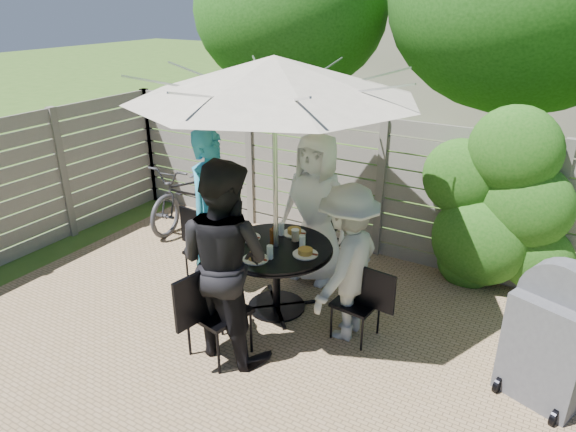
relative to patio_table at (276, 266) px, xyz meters
The scene contains 22 objects.
backyard_envelope 9.33m from the patio_table, 86.57° to the left, with size 60.00×60.00×5.00m.
patio_table is the anchor object (origin of this frame).
umbrella 1.96m from the patio_table, 90.00° to the left, with size 2.89×2.89×2.70m.
chair_back 1.00m from the patio_table, 87.62° to the left, with size 0.44×0.63×0.86m.
person_back 0.91m from the patio_table, 87.63° to the left, with size 0.88×0.57×1.81m, color white.
chair_left 1.00m from the patio_table, behind, with size 0.68×0.48×0.91m.
person_left 0.93m from the patio_table, behind, with size 0.70×0.46×1.91m, color teal.
chair_front 1.00m from the patio_table, 92.50° to the right, with size 0.56×0.75×1.00m.
person_front 0.93m from the patio_table, 92.37° to the right, with size 0.94×0.73×1.94m, color black.
chair_right 1.01m from the patio_table, ahead, with size 0.62×0.44×0.83m.
person_right 0.87m from the patio_table, ahead, with size 1.04×0.60×1.61m, color #9C9D99.
plate_back 0.44m from the patio_table, 87.63° to the left, with size 0.26×0.26×0.06m.
plate_left 0.44m from the patio_table, behind, with size 0.26×0.26×0.06m.
plate_front 0.44m from the patio_table, 92.37° to the right, with size 0.26×0.26×0.06m.
plate_right 0.44m from the patio_table, ahead, with size 0.26×0.26×0.06m.
glass_back 0.41m from the patio_table, 109.63° to the left, with size 0.07×0.07×0.14m, color silver.
glass_front 0.41m from the patio_table, 70.37° to the right, with size 0.07×0.07×0.14m, color silver.
glass_right 0.41m from the patio_table, 19.63° to the left, with size 0.07×0.07×0.14m, color silver.
syrup_jug 0.32m from the patio_table, 137.83° to the left, with size 0.09×0.09×0.16m, color #59280C.
coffee_cup 0.38m from the patio_table, 63.19° to the left, with size 0.08×0.08×0.12m, color #C6B293.
bicycle 2.75m from the patio_table, 149.73° to the left, with size 0.65×1.87×0.98m, color #333338.
bbq_grill 2.66m from the patio_table, ahead, with size 0.76×0.67×1.29m.
Camera 1 is at (2.11, -2.87, 3.18)m, focal length 32.00 mm.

